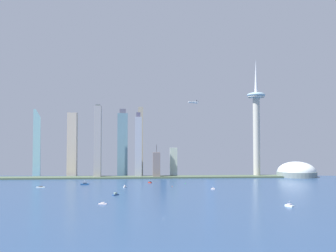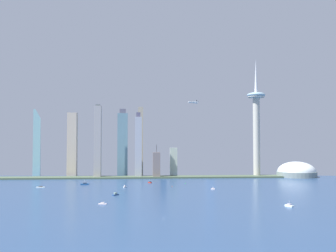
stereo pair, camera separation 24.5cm
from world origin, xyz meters
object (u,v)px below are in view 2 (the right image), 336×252
at_px(boat_1, 85,184).
at_px(airplane, 193,102).
at_px(stadium_dome, 297,172).
at_px(channel_buoy_1, 185,183).
at_px(skyscraper_3, 72,145).
at_px(boat_4, 116,194).
at_px(skyscraper_6, 210,142).
at_px(skyscraper_7, 123,144).
at_px(skyscraper_10, 37,142).
at_px(skyscraper_5, 156,165).
at_px(skyscraper_0, 140,141).
at_px(boat_2, 125,187).
at_px(boat_6, 289,205).
at_px(boat_0, 102,204).
at_px(skyscraper_1, 87,161).
at_px(channel_buoy_0, 172,186).
at_px(skyscraper_2, 174,162).
at_px(boat_3, 41,187).
at_px(skyscraper_8, 138,146).
at_px(boat_7, 213,189).
at_px(observation_tower, 256,118).
at_px(boat_5, 150,182).
at_px(skyscraper_4, 98,142).
at_px(skyscraper_9, 162,159).

bearing_deg(boat_1, airplane, 23.44).
distance_m(stadium_dome, channel_buoy_1, 329.49).
distance_m(skyscraper_3, boat_4, 384.67).
distance_m(skyscraper_6, skyscraper_7, 242.95).
height_order(skyscraper_3, skyscraper_10, skyscraper_10).
bearing_deg(boat_1, skyscraper_10, 115.75).
bearing_deg(skyscraper_10, skyscraper_5, -14.85).
xyz_separation_m(skyscraper_0, boat_2, (-30.24, -257.75, -87.94)).
bearing_deg(skyscraper_6, boat_6, -89.16).
relative_size(skyscraper_7, boat_0, 15.25).
height_order(skyscraper_1, skyscraper_7, skyscraper_7).
distance_m(boat_0, channel_buoy_1, 299.72).
height_order(skyscraper_6, channel_buoy_0, skyscraper_6).
relative_size(skyscraper_1, airplane, 2.65).
relative_size(skyscraper_2, boat_3, 4.63).
bearing_deg(skyscraper_8, boat_7, -61.61).
height_order(skyscraper_7, boat_6, skyscraper_7).
relative_size(skyscraper_7, boat_1, 9.75).
xyz_separation_m(skyscraper_7, boat_0, (-7.40, -451.27, -81.98)).
height_order(stadium_dome, skyscraper_6, skyscraper_6).
bearing_deg(skyscraper_6, skyscraper_8, -155.16).
distance_m(observation_tower, stadium_dome, 168.97).
height_order(observation_tower, boat_6, observation_tower).
distance_m(skyscraper_2, skyscraper_10, 359.45).
bearing_deg(skyscraper_10, boat_4, -59.58).
height_order(boat_2, channel_buoy_0, boat_2).
bearing_deg(channel_buoy_1, boat_1, -178.79).
xyz_separation_m(skyscraper_2, skyscraper_10, (-354.45, 32.12, 50.40)).
relative_size(skyscraper_5, skyscraper_6, 0.45).
bearing_deg(boat_5, boat_2, 110.16).
bearing_deg(boat_4, observation_tower, 171.22).
relative_size(skyscraper_7, boat_2, 25.42).
xyz_separation_m(skyscraper_5, airplane, (92.81, 14.88, 156.35)).
bearing_deg(boat_0, skyscraper_4, -80.02).
distance_m(observation_tower, skyscraper_7, 349.39).
distance_m(skyscraper_10, boat_4, 457.82).
bearing_deg(skyscraper_5, skyscraper_7, 147.98).
distance_m(boat_1, boat_5, 136.37).
bearing_deg(boat_5, airplane, -77.39).
bearing_deg(boat_0, skyscraper_6, -113.28).
xyz_separation_m(boat_2, boat_4, (-10.89, -109.57, 0.07)).
bearing_deg(boat_7, skyscraper_3, 140.46).
height_order(skyscraper_5, skyscraper_6, skyscraper_6).
height_order(skyscraper_4, skyscraper_9, skyscraper_4).
bearing_deg(skyscraper_0, skyscraper_8, -96.34).
height_order(skyscraper_1, skyscraper_2, skyscraper_1).
distance_m(stadium_dome, skyscraper_1, 545.53).
height_order(skyscraper_6, skyscraper_9, skyscraper_6).
relative_size(skyscraper_9, channel_buoy_1, 45.10).
height_order(channel_buoy_0, channel_buoy_1, channel_buoy_1).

